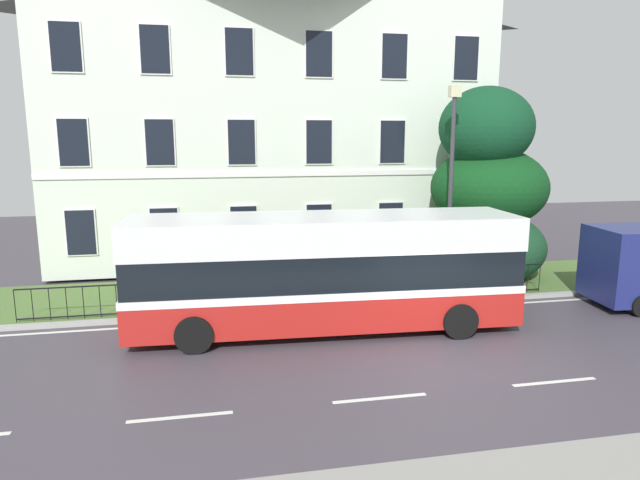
% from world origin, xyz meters
% --- Properties ---
extents(ground_plane, '(60.00, 56.00, 0.18)m').
position_xyz_m(ground_plane, '(0.00, 0.79, -0.02)').
color(ground_plane, '#443D46').
extents(georgian_townhouse, '(17.94, 11.04, 12.34)m').
position_xyz_m(georgian_townhouse, '(-2.64, 14.45, 6.32)').
color(georgian_townhouse, silver).
rests_on(georgian_townhouse, ground_plane).
extents(iron_verge_railing, '(16.40, 0.04, 0.97)m').
position_xyz_m(iron_verge_railing, '(-2.64, 4.40, 0.62)').
color(iron_verge_railing, black).
rests_on(iron_verge_railing, ground_plane).
extents(evergreen_tree, '(4.69, 4.64, 7.27)m').
position_xyz_m(evergreen_tree, '(4.75, 6.97, 3.01)').
color(evergreen_tree, '#423328').
rests_on(evergreen_tree, ground_plane).
extents(single_decker_bus, '(10.65, 3.05, 3.20)m').
position_xyz_m(single_decker_bus, '(-2.29, 2.47, 1.69)').
color(single_decker_bus, '#AD1E1A').
rests_on(single_decker_bus, ground_plane).
extents(street_lamp_post, '(0.36, 0.24, 6.79)m').
position_xyz_m(street_lamp_post, '(2.51, 5.12, 4.00)').
color(street_lamp_post, '#333338').
rests_on(street_lamp_post, ground_plane).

